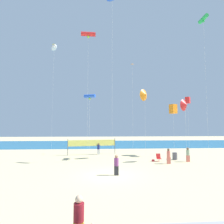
# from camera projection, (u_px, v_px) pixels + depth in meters

# --- Properties ---
(ground_plane) EXTENTS (120.00, 120.00, 0.00)m
(ground_plane) POSITION_uv_depth(u_px,v_px,m) (110.00, 175.00, 15.81)
(ground_plane) COLOR beige
(ocean_band) EXTENTS (120.00, 20.00, 0.01)m
(ocean_band) POSITION_uv_depth(u_px,v_px,m) (104.00, 144.00, 44.15)
(ocean_band) COLOR #1E6B99
(ocean_band) RESTS_ON ground
(mother_figure) EXTENTS (0.39, 0.39, 1.69)m
(mother_figure) POSITION_uv_depth(u_px,v_px,m) (79.00, 217.00, 6.65)
(mother_figure) COLOR gold
(mother_figure) RESTS_ON ground
(beachgoer_navy_shirt) EXTENTS (0.38, 0.38, 1.68)m
(beachgoer_navy_shirt) POSITION_uv_depth(u_px,v_px,m) (98.00, 148.00, 27.59)
(beachgoer_navy_shirt) COLOR white
(beachgoer_navy_shirt) RESTS_ON ground
(beachgoer_sage_shirt) EXTENTS (0.39, 0.39, 1.69)m
(beachgoer_sage_shirt) POSITION_uv_depth(u_px,v_px,m) (188.00, 154.00, 21.83)
(beachgoer_sage_shirt) COLOR #EA7260
(beachgoer_sage_shirt) RESTS_ON ground
(beachgoer_coral_shirt) EXTENTS (0.39, 0.39, 1.70)m
(beachgoer_coral_shirt) POSITION_uv_depth(u_px,v_px,m) (169.00, 156.00, 20.68)
(beachgoer_coral_shirt) COLOR #EA7260
(beachgoer_coral_shirt) RESTS_ON ground
(beachgoer_plum_shirt) EXTENTS (0.40, 0.40, 1.74)m
(beachgoer_plum_shirt) POSITION_uv_depth(u_px,v_px,m) (116.00, 164.00, 15.87)
(beachgoer_plum_shirt) COLOR #2D2D33
(beachgoer_plum_shirt) RESTS_ON ground
(folding_beach_chair) EXTENTS (0.52, 0.65, 0.89)m
(folding_beach_chair) POSITION_uv_depth(u_px,v_px,m) (159.00, 157.00, 22.19)
(folding_beach_chair) COLOR red
(folding_beach_chair) RESTS_ON ground
(trash_barrel) EXTENTS (0.60, 0.60, 0.90)m
(trash_barrel) POSITION_uv_depth(u_px,v_px,m) (175.00, 156.00, 23.17)
(trash_barrel) COLOR #595960
(trash_barrel) RESTS_ON ground
(volleyball_net) EXTENTS (7.07, 1.27, 2.40)m
(volleyball_net) POSITION_uv_depth(u_px,v_px,m) (92.00, 144.00, 27.45)
(volleyball_net) COLOR #4C4C51
(volleyball_net) RESTS_ON ground
(beach_handbag) EXTENTS (0.30, 0.15, 0.24)m
(beach_handbag) POSITION_uv_depth(u_px,v_px,m) (153.00, 160.00, 21.98)
(beach_handbag) COLOR maroon
(beach_handbag) RESTS_ON ground
(kite_red_box) EXTENTS (0.82, 0.82, 8.44)m
(kite_red_box) POSITION_uv_depth(u_px,v_px,m) (188.00, 100.00, 26.30)
(kite_red_box) COLOR silver
(kite_red_box) RESTS_ON ground
(kite_orange_diamond) EXTENTS (0.51, 0.52, 14.36)m
(kite_orange_diamond) POSITION_uv_depth(u_px,v_px,m) (132.00, 68.00, 29.35)
(kite_orange_diamond) COLOR silver
(kite_orange_diamond) RESTS_ON ground
(kite_orange_delta) EXTENTS (1.52, 1.40, 9.27)m
(kite_orange_delta) POSITION_uv_depth(u_px,v_px,m) (145.00, 95.00, 24.73)
(kite_orange_delta) COLOR silver
(kite_orange_delta) RESTS_ON ground
(kite_red_delta) EXTENTS (1.45, 1.20, 7.54)m
(kite_red_delta) POSITION_uv_depth(u_px,v_px,m) (185.00, 105.00, 22.22)
(kite_red_delta) COLOR silver
(kite_red_delta) RESTS_ON ground
(kite_white_inflatable) EXTENTS (2.06, 3.01, 20.58)m
(kite_white_inflatable) POSITION_uv_depth(u_px,v_px,m) (54.00, 48.00, 36.24)
(kite_white_inflatable) COLOR silver
(kite_white_inflatable) RESTS_ON ground
(kite_red_tube) EXTENTS (2.23, 0.77, 18.65)m
(kite_red_tube) POSITION_uv_depth(u_px,v_px,m) (88.00, 34.00, 27.96)
(kite_red_tube) COLOR silver
(kite_red_tube) RESTS_ON ground
(kite_orange_box) EXTENTS (1.12, 1.12, 7.50)m
(kite_orange_box) POSITION_uv_depth(u_px,v_px,m) (173.00, 109.00, 27.21)
(kite_orange_box) COLOR silver
(kite_orange_box) RESTS_ON ground
(kite_green_tube) EXTENTS (0.58, 1.76, 19.49)m
(kite_green_tube) POSITION_uv_depth(u_px,v_px,m) (203.00, 19.00, 25.48)
(kite_green_tube) COLOR silver
(kite_green_tube) RESTS_ON ground
(kite_blue_tube) EXTENTS (1.45, 0.85, 8.06)m
(kite_blue_tube) POSITION_uv_depth(u_px,v_px,m) (90.00, 96.00, 21.97)
(kite_blue_tube) COLOR silver
(kite_blue_tube) RESTS_ON ground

